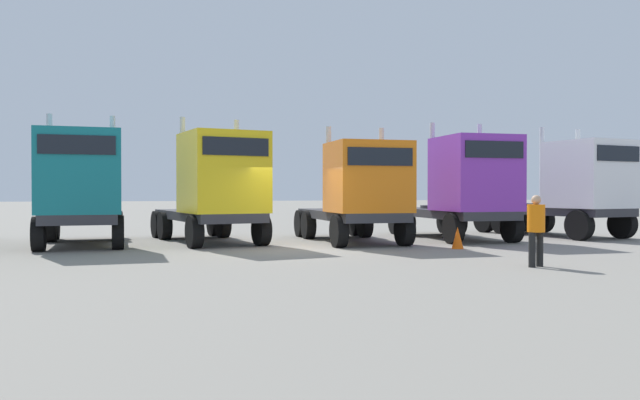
% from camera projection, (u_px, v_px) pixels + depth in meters
% --- Properties ---
extents(ground, '(200.00, 200.00, 0.00)m').
position_uv_depth(ground, '(296.00, 250.00, 19.16)').
color(ground, gray).
extents(semi_truck_teal, '(2.88, 6.18, 4.21)m').
position_uv_depth(semi_truck_teal, '(81.00, 188.00, 19.93)').
color(semi_truck_teal, '#333338').
rests_on(semi_truck_teal, ground).
extents(semi_truck_yellow, '(3.78, 6.67, 4.24)m').
position_uv_depth(semi_truck_yellow, '(217.00, 187.00, 21.13)').
color(semi_truck_yellow, '#333338').
rests_on(semi_truck_yellow, ground).
extents(semi_truck_orange, '(2.66, 6.24, 3.94)m').
position_uv_depth(semi_truck_orange, '(360.00, 192.00, 21.29)').
color(semi_truck_orange, '#333338').
rests_on(semi_truck_orange, ground).
extents(semi_truck_purple, '(2.60, 6.37, 4.24)m').
position_uv_depth(semi_truck_purple, '(466.00, 187.00, 22.64)').
color(semi_truck_purple, '#333338').
rests_on(semi_truck_purple, ground).
extents(semi_truck_white, '(3.70, 6.67, 4.21)m').
position_uv_depth(semi_truck_white, '(575.00, 187.00, 24.27)').
color(semi_truck_white, '#333338').
rests_on(semi_truck_white, ground).
extents(visitor_in_hivis, '(0.51, 0.51, 1.67)m').
position_uv_depth(visitor_in_hivis, '(536.00, 225.00, 14.79)').
color(visitor_in_hivis, black).
rests_on(visitor_in_hivis, ground).
extents(traffic_cone_mid, '(0.36, 0.36, 0.66)m').
position_uv_depth(traffic_cone_mid, '(458.00, 238.00, 19.49)').
color(traffic_cone_mid, '#F2590C').
rests_on(traffic_cone_mid, ground).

